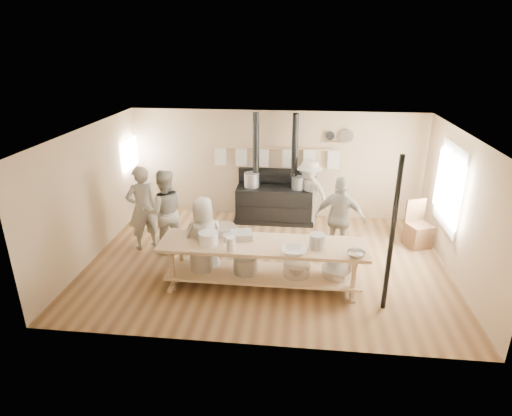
{
  "coord_description": "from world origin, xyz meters",
  "views": [
    {
      "loc": [
        0.61,
        -7.52,
        4.15
      ],
      "look_at": [
        -0.24,
        0.2,
        1.06
      ],
      "focal_mm": 30.0,
      "sensor_mm": 36.0,
      "label": 1
    }
  ],
  "objects_px": {
    "prep_table": "(262,260)",
    "roasting_pan": "(238,235)",
    "cook_far_left": "(142,208)",
    "chair": "(418,233)",
    "stove": "(274,200)",
    "cook_right": "(340,218)",
    "cook_center": "(204,239)",
    "cook_left": "(165,212)",
    "cook_by_window": "(309,193)"
  },
  "relations": [
    {
      "from": "prep_table",
      "to": "roasting_pan",
      "type": "relative_size",
      "value": 7.07
    },
    {
      "from": "cook_far_left",
      "to": "chair",
      "type": "relative_size",
      "value": 1.82
    },
    {
      "from": "prep_table",
      "to": "cook_far_left",
      "type": "bearing_deg",
      "value": 154.26
    },
    {
      "from": "chair",
      "to": "roasting_pan",
      "type": "bearing_deg",
      "value": -175.39
    },
    {
      "from": "stove",
      "to": "roasting_pan",
      "type": "distance_m",
      "value": 2.91
    },
    {
      "from": "prep_table",
      "to": "cook_right",
      "type": "bearing_deg",
      "value": 42.49
    },
    {
      "from": "cook_right",
      "to": "stove",
      "type": "bearing_deg",
      "value": -42.09
    },
    {
      "from": "cook_center",
      "to": "chair",
      "type": "bearing_deg",
      "value": -178.19
    },
    {
      "from": "cook_right",
      "to": "cook_left",
      "type": "bearing_deg",
      "value": 10.77
    },
    {
      "from": "cook_far_left",
      "to": "cook_right",
      "type": "height_order",
      "value": "cook_far_left"
    },
    {
      "from": "cook_far_left",
      "to": "roasting_pan",
      "type": "height_order",
      "value": "cook_far_left"
    },
    {
      "from": "cook_left",
      "to": "cook_right",
      "type": "distance_m",
      "value": 3.51
    },
    {
      "from": "stove",
      "to": "chair",
      "type": "relative_size",
      "value": 2.63
    },
    {
      "from": "stove",
      "to": "chair",
      "type": "height_order",
      "value": "stove"
    },
    {
      "from": "cook_left",
      "to": "chair",
      "type": "distance_m",
      "value": 5.34
    },
    {
      "from": "cook_far_left",
      "to": "cook_left",
      "type": "xyz_separation_m",
      "value": [
        0.51,
        -0.1,
        -0.02
      ]
    },
    {
      "from": "cook_left",
      "to": "cook_by_window",
      "type": "xyz_separation_m",
      "value": [
        2.92,
        1.64,
        -0.08
      ]
    },
    {
      "from": "cook_far_left",
      "to": "cook_by_window",
      "type": "height_order",
      "value": "cook_far_left"
    },
    {
      "from": "cook_left",
      "to": "cook_far_left",
      "type": "bearing_deg",
      "value": -30.96
    },
    {
      "from": "cook_by_window",
      "to": "chair",
      "type": "xyz_separation_m",
      "value": [
        2.33,
        -0.82,
        -0.51
      ]
    },
    {
      "from": "prep_table",
      "to": "chair",
      "type": "distance_m",
      "value": 3.73
    },
    {
      "from": "cook_right",
      "to": "chair",
      "type": "relative_size",
      "value": 1.71
    },
    {
      "from": "cook_left",
      "to": "chair",
      "type": "relative_size",
      "value": 1.78
    },
    {
      "from": "stove",
      "to": "cook_left",
      "type": "height_order",
      "value": "stove"
    },
    {
      "from": "chair",
      "to": "cook_left",
      "type": "bearing_deg",
      "value": 166.81
    },
    {
      "from": "prep_table",
      "to": "cook_by_window",
      "type": "height_order",
      "value": "cook_by_window"
    },
    {
      "from": "cook_far_left",
      "to": "chair",
      "type": "height_order",
      "value": "cook_far_left"
    },
    {
      "from": "cook_far_left",
      "to": "prep_table",
      "type": "bearing_deg",
      "value": 111.93
    },
    {
      "from": "cook_center",
      "to": "cook_by_window",
      "type": "relative_size",
      "value": 0.98
    },
    {
      "from": "stove",
      "to": "chair",
      "type": "bearing_deg",
      "value": -18.16
    },
    {
      "from": "stove",
      "to": "roasting_pan",
      "type": "bearing_deg",
      "value": -99.05
    },
    {
      "from": "cook_by_window",
      "to": "cook_center",
      "type": "bearing_deg",
      "value": -91.91
    },
    {
      "from": "prep_table",
      "to": "cook_center",
      "type": "distance_m",
      "value": 1.12
    },
    {
      "from": "cook_far_left",
      "to": "chair",
      "type": "bearing_deg",
      "value": 144.87
    },
    {
      "from": "cook_far_left",
      "to": "cook_center",
      "type": "bearing_deg",
      "value": 103.09
    },
    {
      "from": "stove",
      "to": "cook_right",
      "type": "xyz_separation_m",
      "value": [
        1.41,
        -1.72,
        0.32
      ]
    },
    {
      "from": "cook_far_left",
      "to": "cook_left",
      "type": "distance_m",
      "value": 0.52
    },
    {
      "from": "stove",
      "to": "chair",
      "type": "xyz_separation_m",
      "value": [
        3.15,
        -1.03,
        -0.23
      ]
    },
    {
      "from": "cook_by_window",
      "to": "cook_far_left",
      "type": "bearing_deg",
      "value": -121.68
    },
    {
      "from": "cook_far_left",
      "to": "cook_left",
      "type": "bearing_deg",
      "value": 126.64
    },
    {
      "from": "cook_far_left",
      "to": "stove",
      "type": "bearing_deg",
      "value": 171.69
    },
    {
      "from": "cook_far_left",
      "to": "cook_right",
      "type": "relative_size",
      "value": 1.06
    },
    {
      "from": "cook_left",
      "to": "cook_center",
      "type": "xyz_separation_m",
      "value": [
        1.03,
        -0.96,
        -0.1
      ]
    },
    {
      "from": "cook_right",
      "to": "roasting_pan",
      "type": "distance_m",
      "value": 2.18
    },
    {
      "from": "stove",
      "to": "cook_far_left",
      "type": "distance_m",
      "value": 3.17
    },
    {
      "from": "chair",
      "to": "cook_far_left",
      "type": "bearing_deg",
      "value": 165.05
    },
    {
      "from": "cook_left",
      "to": "chair",
      "type": "bearing_deg",
      "value": 169.02
    },
    {
      "from": "chair",
      "to": "roasting_pan",
      "type": "relative_size",
      "value": 1.94
    },
    {
      "from": "prep_table",
      "to": "cook_left",
      "type": "distance_m",
      "value": 2.42
    },
    {
      "from": "stove",
      "to": "cook_left",
      "type": "bearing_deg",
      "value": -138.42
    }
  ]
}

